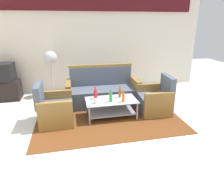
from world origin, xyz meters
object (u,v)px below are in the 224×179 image
Objects in this scene: bottle_brown at (120,93)px; tv_stand at (5,90)px; bottle_red at (95,94)px; couch at (103,92)px; pedestal_fan at (51,60)px; coffee_table at (111,106)px; armchair_right at (155,100)px; cup at (96,101)px; bottle_green at (111,97)px; bottle_orange at (123,97)px; armchair_left at (55,110)px; television at (1,72)px.

bottle_brown reaches higher than tv_stand.
couch is at bearing 68.49° from bottle_red.
pedestal_fan is at bearing -33.44° from couch.
pedestal_fan is (1.26, 0.05, 0.75)m from tv_stand.
bottle_brown is at bearing -45.22° from pedestal_fan.
couch is 1.65× the size of coffee_table.
armchair_right is (1.11, -0.76, -0.03)m from couch.
bottle_green is at bearing 2.82° from cup.
armchair_right is 1.05m from coffee_table.
bottle_orange is 0.35× the size of tv_stand.
couch reaches higher than armchair_left.
cup is at bearing 175.83° from bottle_orange.
bottle_orange reaches higher than bottle_red.
television reaches higher than bottle_orange.
couch is at bearing 111.63° from bottle_brown.
bottle_red is 2.73m from television.
cup is at bearing -61.47° from pedestal_fan.
armchair_right is 2.98m from pedestal_fan.
bottle_green is at bearing 167.51° from bottle_orange.
pedestal_fan is (-1.56, 1.85, 0.50)m from bottle_orange.
couch is 2.13× the size of armchair_right.
tv_stand is (-2.81, 1.51, -0.25)m from bottle_brown.
armchair_left is 1.44m from bottle_brown.
cup is at bearing -156.99° from bottle_brown.
armchair_right is 0.86m from bottle_brown.
television reaches higher than couch.
bottle_green is 2.76× the size of cup.
pedestal_fan is at bearing -171.57° from television.
cup is at bearing 73.33° from couch.
couch is at bearing 125.79° from armchair_left.
armchair_left is at bearing 136.78° from television.
cup is (-0.29, -0.94, 0.14)m from couch.
armchair_right is 3.05× the size of bottle_orange.
cup is at bearing 100.87° from armchair_right.
bottle_red is at bearing -33.49° from tv_stand.
bottle_orange is (-0.83, -0.22, 0.23)m from armchair_right.
television is (-2.60, 1.63, 0.49)m from coffee_table.
armchair_left is at bearing -171.43° from bottle_red.
pedestal_fan reaches higher than armchair_left.
couch is 6.50× the size of bottle_orange.
pedestal_fan is (-1.30, 1.79, 0.50)m from bottle_green.
pedestal_fan is at bearing 123.01° from bottle_red.
coffee_table is at bearing -21.79° from bottle_red.
bottle_brown is 0.34× the size of tv_stand.
couch is 0.77m from bottle_brown.
cup is at bearing 148.18° from television.
bottle_green is 1.01× the size of bottle_red.
couch reaches higher than tv_stand.
bottle_red is (-0.29, 0.24, -0.00)m from bottle_green.
armchair_left is at bearing 95.11° from armchair_right.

